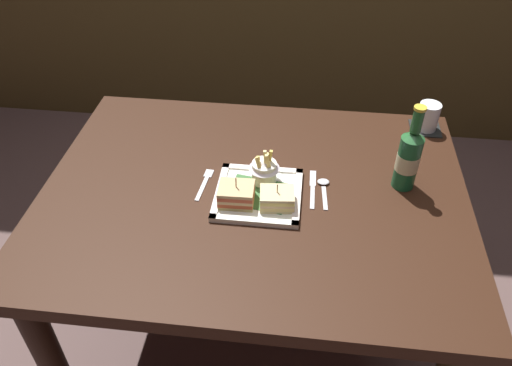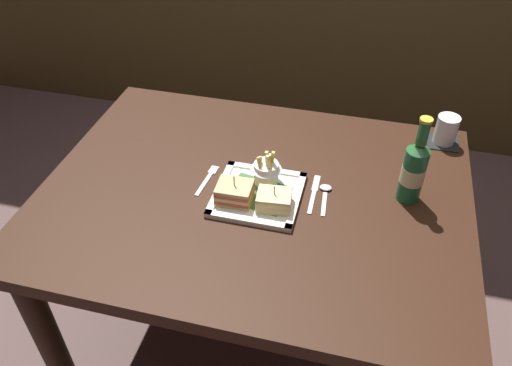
# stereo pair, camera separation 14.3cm
# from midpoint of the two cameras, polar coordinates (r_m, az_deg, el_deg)

# --- Properties ---
(ground_plane) EXTENTS (6.00, 6.00, 0.00)m
(ground_plane) POSITION_cam_midpoint_polar(r_m,az_deg,el_deg) (2.02, 1.97, -16.68)
(ground_plane) COLOR brown
(dining_table) EXTENTS (1.23, 0.94, 0.72)m
(dining_table) POSITION_cam_midpoint_polar(r_m,az_deg,el_deg) (1.54, 2.48, -3.97)
(dining_table) COLOR black
(dining_table) RESTS_ON ground_plane
(square_plate) EXTENTS (0.24, 0.24, 0.02)m
(square_plate) POSITION_cam_midpoint_polar(r_m,az_deg,el_deg) (1.45, 3.03, -1.45)
(square_plate) COLOR white
(square_plate) RESTS_ON dining_table
(sandwich_half_left) EXTENTS (0.10, 0.08, 0.09)m
(sandwich_half_left) POSITION_cam_midpoint_polar(r_m,az_deg,el_deg) (1.41, 0.49, -1.21)
(sandwich_half_left) COLOR tan
(sandwich_half_left) RESTS_ON square_plate
(sandwich_half_right) EXTENTS (0.10, 0.08, 0.07)m
(sandwich_half_right) POSITION_cam_midpoint_polar(r_m,az_deg,el_deg) (1.39, 4.99, -2.06)
(sandwich_half_right) COLOR #D1B97B
(sandwich_half_right) RESTS_ON square_plate
(fries_cup) EXTENTS (0.09, 0.09, 0.11)m
(fries_cup) POSITION_cam_midpoint_polar(r_m,az_deg,el_deg) (1.46, 3.97, 1.43)
(fries_cup) COLOR white
(fries_cup) RESTS_ON square_plate
(beer_bottle) EXTENTS (0.07, 0.07, 0.27)m
(beer_bottle) POSITION_cam_midpoint_polar(r_m,az_deg,el_deg) (1.47, 19.94, 1.28)
(beer_bottle) COLOR #1A6238
(beer_bottle) RESTS_ON dining_table
(drink_coaster) EXTENTS (0.10, 0.10, 0.00)m
(drink_coaster) POSITION_cam_midpoint_polar(r_m,az_deg,el_deg) (1.79, 22.36, 4.20)
(drink_coaster) COLOR black
(drink_coaster) RESTS_ON dining_table
(water_glass) EXTENTS (0.07, 0.07, 0.09)m
(water_glass) POSITION_cam_midpoint_polar(r_m,az_deg,el_deg) (1.77, 22.68, 5.27)
(water_glass) COLOR silver
(water_glass) RESTS_ON dining_table
(fork) EXTENTS (0.03, 0.14, 0.00)m
(fork) POSITION_cam_midpoint_polar(r_m,az_deg,el_deg) (1.51, -2.73, 0.41)
(fork) COLOR silver
(fork) RESTS_ON dining_table
(knife) EXTENTS (0.02, 0.17, 0.00)m
(knife) POSITION_cam_midpoint_polar(r_m,az_deg,el_deg) (1.48, 9.27, -1.14)
(knife) COLOR silver
(knife) RESTS_ON dining_table
(spoon) EXTENTS (0.04, 0.13, 0.01)m
(spoon) POSITION_cam_midpoint_polar(r_m,az_deg,el_deg) (1.48, 10.52, -1.10)
(spoon) COLOR silver
(spoon) RESTS_ON dining_table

